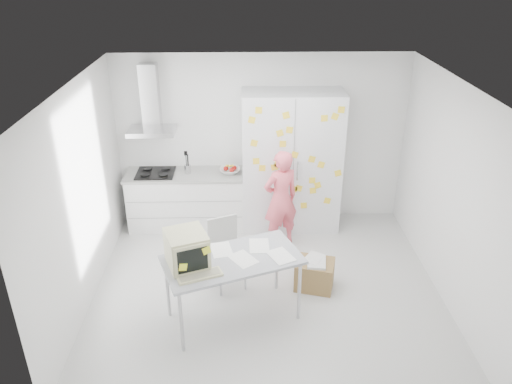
{
  "coord_description": "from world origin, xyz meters",
  "views": [
    {
      "loc": [
        -0.28,
        -5.39,
        4.06
      ],
      "look_at": [
        -0.12,
        0.71,
        1.07
      ],
      "focal_mm": 35.0,
      "sensor_mm": 36.0,
      "label": 1
    }
  ],
  "objects_px": {
    "person": "(281,199)",
    "cardboard_box": "(315,274)",
    "chair": "(226,248)",
    "desk": "(204,255)"
  },
  "relations": [
    {
      "from": "chair",
      "to": "cardboard_box",
      "type": "xyz_separation_m",
      "value": [
        1.16,
        -0.14,
        -0.33
      ]
    },
    {
      "from": "person",
      "to": "chair",
      "type": "xyz_separation_m",
      "value": [
        -0.78,
        -0.96,
        -0.22
      ]
    },
    {
      "from": "chair",
      "to": "desk",
      "type": "bearing_deg",
      "value": -127.13
    },
    {
      "from": "person",
      "to": "desk",
      "type": "bearing_deg",
      "value": 35.84
    },
    {
      "from": "desk",
      "to": "chair",
      "type": "bearing_deg",
      "value": 54.13
    },
    {
      "from": "cardboard_box",
      "to": "chair",
      "type": "bearing_deg",
      "value": 173.32
    },
    {
      "from": "person",
      "to": "cardboard_box",
      "type": "distance_m",
      "value": 1.29
    },
    {
      "from": "person",
      "to": "cardboard_box",
      "type": "xyz_separation_m",
      "value": [
        0.38,
        -1.1,
        -0.55
      ]
    },
    {
      "from": "desk",
      "to": "chair",
      "type": "height_order",
      "value": "desk"
    },
    {
      "from": "chair",
      "to": "cardboard_box",
      "type": "height_order",
      "value": "chair"
    }
  ]
}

